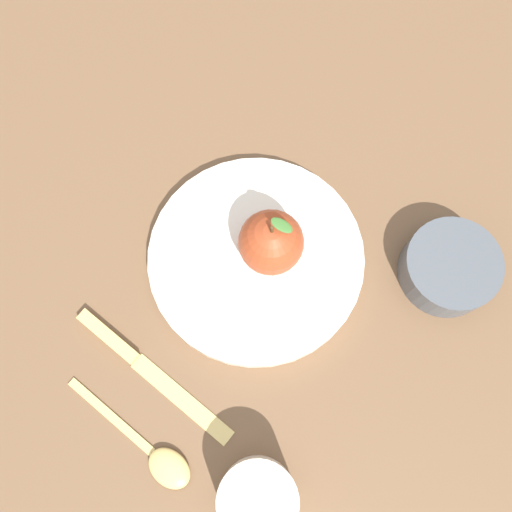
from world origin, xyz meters
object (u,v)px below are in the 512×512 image
at_px(spoon, 157,457).
at_px(knife, 139,363).
at_px(apple, 271,242).
at_px(cup, 258,499).
at_px(dinner_plate, 256,258).
at_px(side_bowl, 450,267).

bearing_deg(spoon, knife, 84.64).
distance_m(apple, cup, 0.25).
relative_size(dinner_plate, spoon, 1.60).
height_order(side_bowl, knife, side_bowl).
bearing_deg(dinner_plate, knife, -156.75).
bearing_deg(dinner_plate, apple, -3.21).
bearing_deg(knife, spoon, -95.36).
xyz_separation_m(apple, knife, (-0.17, -0.07, -0.05)).
bearing_deg(spoon, side_bowl, 12.74).
relative_size(dinner_plate, knife, 1.29).
bearing_deg(apple, knife, -159.01).
height_order(apple, knife, apple).
height_order(side_bowl, spoon, side_bowl).
xyz_separation_m(dinner_plate, apple, (0.02, -0.00, 0.04)).
xyz_separation_m(dinner_plate, cup, (-0.08, -0.23, 0.02)).
bearing_deg(side_bowl, spoon, -167.26).
distance_m(cup, knife, 0.19).
distance_m(cup, spoon, 0.11).
bearing_deg(apple, side_bowl, -24.66).
bearing_deg(cup, knife, 114.56).
relative_size(side_bowl, knife, 0.56).
bearing_deg(dinner_plate, cup, -108.96).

